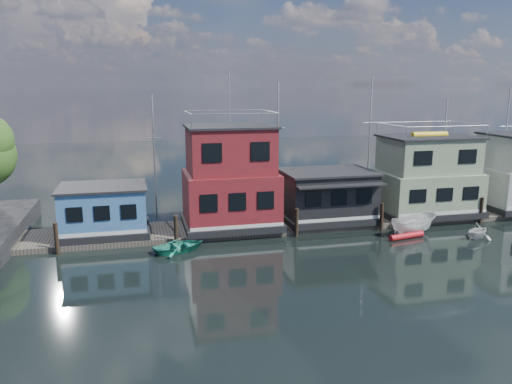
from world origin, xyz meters
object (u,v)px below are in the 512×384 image
object	(u,v)px
houseboat_red	(230,179)
houseboat_green	(426,177)
dinghy_white	(478,230)
motorboat	(413,225)
houseboat_blue	(104,210)
houseboat_dark	(327,195)
dinghy_teal	(180,246)
red_kayak	(407,236)

from	to	relation	value
houseboat_red	houseboat_green	size ratio (longest dim) A/B	1.41
dinghy_white	houseboat_red	bearing A→B (deg)	49.75
motorboat	houseboat_blue	bearing A→B (deg)	68.17
houseboat_blue	houseboat_dark	bearing A→B (deg)	-0.06
houseboat_red	houseboat_blue	bearing A→B (deg)	-180.00
motorboat	dinghy_teal	size ratio (longest dim) A/B	1.15
houseboat_dark	dinghy_white	bearing A→B (deg)	-33.61
houseboat_dark	houseboat_green	xyz separation A→B (m)	(9.00, 0.02, 1.13)
houseboat_blue	houseboat_green	xyz separation A→B (m)	(26.50, 0.00, 1.34)
houseboat_dark	motorboat	distance (m)	7.09
houseboat_green	dinghy_white	world-z (taller)	houseboat_green
houseboat_red	motorboat	world-z (taller)	houseboat_red
houseboat_red	dinghy_white	bearing A→B (deg)	-19.93
dinghy_white	houseboat_blue	bearing A→B (deg)	56.45
houseboat_dark	motorboat	size ratio (longest dim) A/B	1.79
houseboat_dark	houseboat_green	bearing A→B (deg)	0.12
houseboat_blue	houseboat_green	world-z (taller)	houseboat_green
houseboat_red	motorboat	size ratio (longest dim) A/B	2.87
houseboat_blue	motorboat	distance (m)	23.31
houseboat_red	dinghy_teal	size ratio (longest dim) A/B	3.31
red_kayak	motorboat	size ratio (longest dim) A/B	0.73
dinghy_white	dinghy_teal	world-z (taller)	dinghy_white
motorboat	houseboat_dark	bearing A→B (deg)	39.87
dinghy_white	motorboat	bearing A→B (deg)	44.34
houseboat_green	motorboat	bearing A→B (deg)	-129.76
houseboat_red	red_kayak	bearing A→B (deg)	-22.87
houseboat_blue	dinghy_white	size ratio (longest dim) A/B	2.70
motorboat	dinghy_white	bearing A→B (deg)	-126.32
houseboat_red	red_kayak	distance (m)	13.96
motorboat	dinghy_teal	bearing A→B (deg)	78.25
houseboat_dark	dinghy_teal	bearing A→B (deg)	-161.60
houseboat_red	houseboat_dark	size ratio (longest dim) A/B	1.60
houseboat_red	houseboat_green	xyz separation A→B (m)	(17.00, 0.00, -0.55)
houseboat_blue	dinghy_teal	bearing A→B (deg)	-39.02
red_kayak	dinghy_white	xyz separation A→B (m)	(5.18, -1.14, 0.40)
houseboat_red	dinghy_white	xyz separation A→B (m)	(17.53, -6.36, -3.48)
dinghy_teal	houseboat_red	bearing A→B (deg)	-63.42
houseboat_dark	dinghy_teal	xyz separation A→B (m)	(-12.39, -4.12, -2.05)
houseboat_blue	houseboat_red	size ratio (longest dim) A/B	0.54
houseboat_red	dinghy_white	world-z (taller)	houseboat_red
dinghy_white	red_kayak	bearing A→B (deg)	57.21
houseboat_dark	red_kayak	xyz separation A→B (m)	(4.35, -5.19, -2.20)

